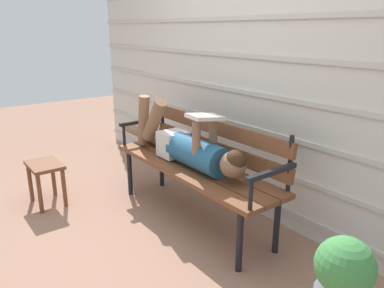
{
  "coord_description": "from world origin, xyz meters",
  "views": [
    {
      "loc": [
        2.23,
        -1.49,
        1.52
      ],
      "look_at": [
        0.0,
        0.19,
        0.66
      ],
      "focal_mm": 34.82,
      "sensor_mm": 36.0,
      "label": 1
    }
  ],
  "objects_px": {
    "park_bench": "(199,160)",
    "potted_plant": "(342,287)",
    "reclining_person": "(186,146)",
    "footstool": "(45,173)"
  },
  "relations": [
    {
      "from": "park_bench",
      "to": "potted_plant",
      "type": "relative_size",
      "value": 3.01
    },
    {
      "from": "reclining_person",
      "to": "potted_plant",
      "type": "bearing_deg",
      "value": -5.6
    },
    {
      "from": "reclining_person",
      "to": "potted_plant",
      "type": "xyz_separation_m",
      "value": [
        1.52,
        -0.15,
        -0.33
      ]
    },
    {
      "from": "reclining_person",
      "to": "footstool",
      "type": "height_order",
      "value": "reclining_person"
    },
    {
      "from": "footstool",
      "to": "potted_plant",
      "type": "bearing_deg",
      "value": 16.36
    },
    {
      "from": "reclining_person",
      "to": "footstool",
      "type": "distance_m",
      "value": 1.32
    },
    {
      "from": "footstool",
      "to": "potted_plant",
      "type": "relative_size",
      "value": 0.69
    },
    {
      "from": "park_bench",
      "to": "reclining_person",
      "type": "height_order",
      "value": "reclining_person"
    },
    {
      "from": "footstool",
      "to": "reclining_person",
      "type": "bearing_deg",
      "value": 42.86
    },
    {
      "from": "reclining_person",
      "to": "potted_plant",
      "type": "distance_m",
      "value": 1.56
    }
  ]
}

